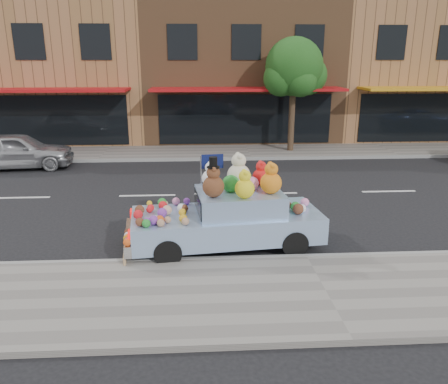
{
  "coord_description": "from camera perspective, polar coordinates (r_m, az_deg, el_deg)",
  "views": [
    {
      "loc": [
        -2.3,
        -13.59,
        4.22
      ],
      "look_at": [
        -1.74,
        -3.85,
        1.25
      ],
      "focal_mm": 35.0,
      "sensor_mm": 36.0,
      "label": 1
    }
  ],
  "objects": [
    {
      "name": "storefront_right",
      "position": [
        28.37,
        23.15,
        14.45
      ],
      "size": [
        10.0,
        9.8,
        7.3
      ],
      "color": "#996640",
      "rests_on": "ground"
    },
    {
      "name": "far_sidewalk",
      "position": [
        20.64,
        3.17,
        5.26
      ],
      "size": [
        60.0,
        3.0,
        0.12
      ],
      "primitive_type": "cube",
      "color": "gray",
      "rests_on": "ground"
    },
    {
      "name": "car_silver",
      "position": [
        19.39,
        -25.38,
        4.9
      ],
      "size": [
        4.41,
        2.12,
        1.45
      ],
      "primitive_type": "imported",
      "rotation": [
        0.0,
        0.0,
        1.67
      ],
      "color": "#AFB0B4",
      "rests_on": "ground"
    },
    {
      "name": "art_car",
      "position": [
        10.06,
        0.51,
        -3.01
      ],
      "size": [
        4.65,
        2.22,
        2.24
      ],
      "rotation": [
        0.0,
        0.0,
        0.11
      ],
      "color": "black",
      "rests_on": "ground"
    },
    {
      "name": "ground",
      "position": [
        14.41,
        6.02,
        -0.2
      ],
      "size": [
        120.0,
        120.0,
        0.0
      ],
      "primitive_type": "plane",
      "color": "black",
      "rests_on": "ground"
    },
    {
      "name": "street_tree",
      "position": [
        20.61,
        9.14,
        15.25
      ],
      "size": [
        3.0,
        2.7,
        5.22
      ],
      "color": "#38281C",
      "rests_on": "ground"
    },
    {
      "name": "storefront_mid",
      "position": [
        25.67,
        1.9,
        15.62
      ],
      "size": [
        10.0,
        9.8,
        7.3
      ],
      "color": "brown",
      "rests_on": "ground"
    },
    {
      "name": "near_sidewalk",
      "position": [
        8.53,
        13.1,
        -12.73
      ],
      "size": [
        60.0,
        3.0,
        0.12
      ],
      "primitive_type": "cube",
      "color": "gray",
      "rests_on": "ground"
    },
    {
      "name": "storefront_left",
      "position": [
        26.7,
        -20.77,
        14.63
      ],
      "size": [
        10.0,
        9.8,
        7.3
      ],
      "color": "#996640",
      "rests_on": "ground"
    },
    {
      "name": "far_kerb",
      "position": [
        19.19,
        3.66,
        4.37
      ],
      "size": [
        60.0,
        0.12,
        0.13
      ],
      "primitive_type": "cube",
      "color": "gray",
      "rests_on": "ground"
    },
    {
      "name": "near_kerb",
      "position": [
        9.81,
        10.69,
        -8.44
      ],
      "size": [
        60.0,
        0.12,
        0.13
      ],
      "primitive_type": "cube",
      "color": "gray",
      "rests_on": "ground"
    }
  ]
}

